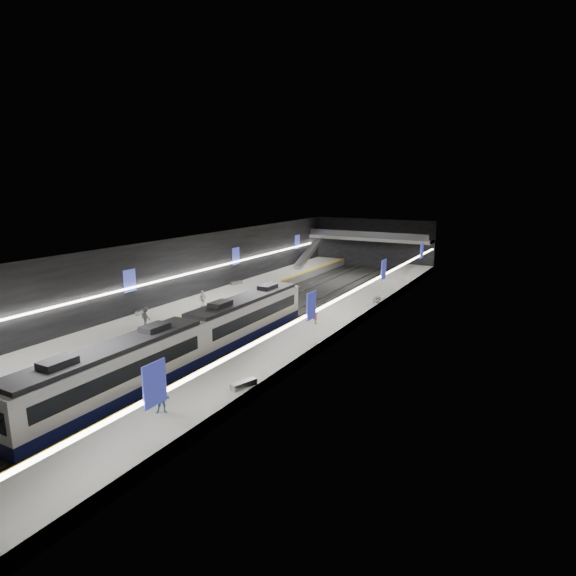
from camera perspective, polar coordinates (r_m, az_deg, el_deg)
The scene contains 26 objects.
ground at distance 50.35m, azimuth -3.38°, elevation -3.65°, with size 70.00×70.00×0.00m, color black.
ceiling at distance 48.73m, azimuth -3.51°, elevation 5.42°, with size 20.00×70.00×0.04m, color beige.
wall_left at distance 55.31m, azimuth -12.23°, elevation 1.82°, with size 0.04×70.00×8.00m, color black.
wall_right at distance 44.92m, azimuth 7.39°, elevation -0.46°, with size 0.04×70.00×8.00m, color black.
wall_back at distance 80.72m, azimuth 10.06°, elevation 5.24°, with size 20.00×0.04×8.00m, color black.
platform_left at distance 54.48m, azimuth -10.07°, elevation -2.02°, with size 5.00×70.00×1.00m, color slate.
tile_surface_left at distance 54.36m, azimuth -10.09°, elevation -1.50°, with size 5.00×70.00×0.02m, color #A8A8A3.
tactile_strip_left at distance 53.02m, azimuth -8.24°, elevation -1.78°, with size 0.60×70.00×0.02m, color #ECB30C.
platform_right at distance 46.77m, azimuth 4.41°, elevation -4.30°, with size 5.00×70.00×1.00m, color slate.
tile_surface_right at distance 46.62m, azimuth 4.43°, elevation -3.70°, with size 5.00×70.00×0.02m, color #A8A8A3.
tactile_strip_right at distance 47.54m, azimuth 2.01°, elevation -3.34°, with size 0.60×70.00×0.02m, color #ECB30C.
rails at distance 50.33m, azimuth -3.38°, elevation -3.58°, with size 6.52×70.00×0.12m.
train at distance 37.79m, azimuth -11.38°, elevation -5.96°, with size 2.69×30.04×3.60m.
ad_posters at distance 50.11m, azimuth -2.84°, elevation 1.58°, with size 19.94×53.50×2.20m.
cove_light_left at distance 55.22m, azimuth -12.06°, elevation 1.60°, with size 0.25×68.60×0.12m, color white.
cove_light_right at distance 45.04m, azimuth 7.14°, elevation -0.68°, with size 0.25×68.60×0.12m, color white.
mezzanine_bridge at distance 78.65m, azimuth 9.58°, elevation 5.83°, with size 20.00×3.00×1.50m.
escalator at distance 75.52m, azimuth 2.36°, elevation 4.08°, with size 1.20×8.00×0.60m, color #99999E.
bench_left_near at distance 50.50m, azimuth -17.04°, elevation -2.72°, with size 0.47×1.68×0.41m, color #99999E.
bench_left_far at distance 62.21m, azimuth -6.13°, elevation 0.60°, with size 0.48×1.71×0.42m, color #99999E.
bench_right_near at distance 31.73m, azimuth -5.29°, elevation -11.32°, with size 0.52×1.86×0.45m, color #99999E.
bench_right_far at distance 54.26m, azimuth 10.47°, elevation -1.33°, with size 0.46×1.67×0.41m, color #99999E.
passenger_right_a at distance 44.90m, azimuth 3.29°, elevation -3.23°, with size 0.61×0.40×1.66m, color #D1674E.
passenger_right_b at distance 29.11m, azimuth -14.66°, elevation -12.65°, with size 0.83×0.64×1.70m, color #4F82AC.
passenger_left_a at distance 51.69m, azimuth -10.08°, elevation -1.26°, with size 1.01×0.42×1.72m, color #BEB6AE.
passenger_left_b at distance 46.13m, azimuth -16.53°, elevation -3.25°, with size 1.14×0.66×1.77m, color #43444B.
Camera 1 is at (26.03, -40.74, 14.06)m, focal length 30.00 mm.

